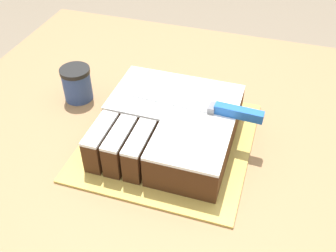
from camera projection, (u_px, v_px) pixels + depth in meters
countertop at (196, 238)px, 1.25m from camera, size 1.40×1.10×0.88m
cake_board at (168, 140)px, 0.95m from camera, size 0.39×0.40×0.01m
cake at (170, 125)px, 0.92m from camera, size 0.30×0.31×0.09m
knife at (218, 109)px, 0.89m from camera, size 0.34×0.04×0.02m
coffee_cup at (77, 84)px, 1.05m from camera, size 0.08×0.08×0.09m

